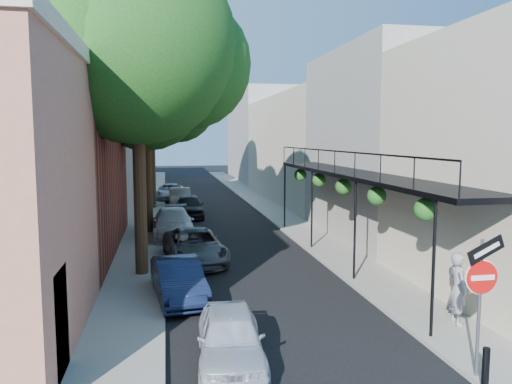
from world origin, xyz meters
name	(u,v)px	position (x,y,z in m)	size (l,w,h in m)	color
road_surface	(205,202)	(0.00, 30.00, 0.01)	(6.00, 64.00, 0.01)	black
sidewalk_left	(151,202)	(-4.00, 30.00, 0.06)	(2.00, 64.00, 0.12)	gray
sidewalk_right	(257,200)	(4.00, 30.00, 0.06)	(2.00, 64.00, 0.12)	gray
buildings_left	(71,137)	(-9.30, 28.76, 4.94)	(10.10, 59.10, 12.00)	#B0665A
buildings_right	(322,143)	(8.99, 29.49, 4.42)	(9.80, 55.00, 10.00)	beige
sign_post	(482,283)	(3.16, 0.97, 2.04)	(0.89, 0.17, 2.99)	#595B60
bollard	(486,368)	(3.00, 0.50, 0.52)	(0.14, 0.14, 0.80)	black
oak_near	(150,49)	(-3.37, 10.26, 7.88)	(7.48, 6.80, 11.42)	#372616
oak_mid	(154,94)	(-3.42, 18.23, 7.06)	(6.60, 6.00, 10.20)	#372616
oak_far	(157,87)	(-3.35, 27.27, 8.26)	(7.70, 7.00, 11.90)	#372616
parked_car_a	(230,338)	(-1.61, 2.63, 0.59)	(1.40, 3.49, 1.19)	silver
parked_car_b	(178,280)	(-2.60, 7.16, 0.62)	(1.31, 3.76, 1.24)	#121B39
parked_car_c	(195,246)	(-1.85, 11.66, 0.64)	(2.14, 4.64, 1.29)	#4C4E52
parked_car_d	(173,224)	(-2.60, 16.71, 0.70)	(1.97, 4.85, 1.41)	silver
parked_car_e	(189,206)	(-1.52, 22.84, 0.70)	(1.65, 4.11, 1.40)	black
parked_car_f	(180,198)	(-1.98, 27.26, 0.68)	(1.44, 4.14, 1.36)	slate
parked_car_g	(170,192)	(-2.60, 31.90, 0.63)	(2.09, 4.53, 1.26)	#96A0A9
pedestrian	(458,288)	(4.37, 3.63, 1.05)	(0.68, 0.45, 1.86)	gray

